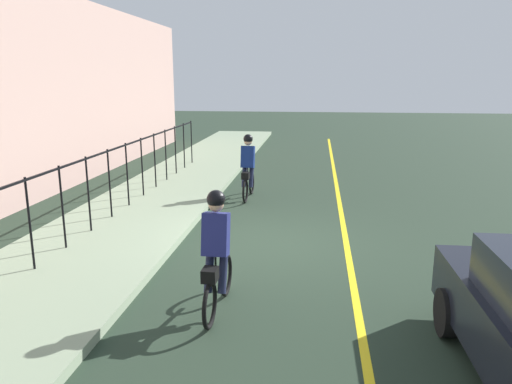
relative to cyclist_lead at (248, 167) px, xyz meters
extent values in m
plane|color=#233225|center=(-3.69, -0.94, -0.91)|extent=(80.00, 80.00, 0.00)
cube|color=yellow|center=(-3.69, -2.54, -0.91)|extent=(36.00, 0.12, 0.01)
cube|color=gray|center=(-3.69, 2.46, -0.84)|extent=(40.00, 3.20, 0.15)
cylinder|color=black|center=(-5.94, 2.86, 0.04)|extent=(0.04, 0.04, 1.60)
cylinder|color=black|center=(-4.86, 2.86, 0.04)|extent=(0.04, 0.04, 1.60)
cylinder|color=black|center=(-3.78, 2.86, 0.04)|extent=(0.04, 0.04, 1.60)
cylinder|color=black|center=(-2.69, 2.86, 0.04)|extent=(0.04, 0.04, 1.60)
cylinder|color=black|center=(-1.61, 2.86, 0.04)|extent=(0.04, 0.04, 1.60)
cylinder|color=black|center=(-0.53, 2.86, 0.04)|extent=(0.04, 0.04, 1.60)
cylinder|color=black|center=(0.55, 2.86, 0.04)|extent=(0.04, 0.04, 1.60)
cylinder|color=black|center=(1.63, 2.86, 0.04)|extent=(0.04, 0.04, 1.60)
cylinder|color=black|center=(2.71, 2.86, 0.04)|extent=(0.04, 0.04, 1.60)
cylinder|color=black|center=(3.79, 2.86, 0.04)|extent=(0.04, 0.04, 1.60)
cylinder|color=black|center=(4.87, 2.86, 0.04)|extent=(0.04, 0.04, 1.60)
cube|color=black|center=(-2.69, 2.86, 0.79)|extent=(15.13, 0.04, 0.04)
torus|color=black|center=(0.61, -0.02, -0.58)|extent=(0.66, 0.08, 0.66)
torus|color=black|center=(-0.44, 0.01, -0.58)|extent=(0.66, 0.08, 0.66)
cube|color=black|center=(0.08, 0.00, -0.33)|extent=(0.93, 0.07, 0.24)
cylinder|color=black|center=(-0.07, 0.00, -0.18)|extent=(0.03, 0.03, 0.35)
cube|color=navy|center=(-0.02, 0.00, 0.29)|extent=(0.35, 0.37, 0.63)
sphere|color=tan|center=(0.03, 0.00, 0.71)|extent=(0.22, 0.22, 0.22)
sphere|color=black|center=(0.03, 0.00, 0.78)|extent=(0.26, 0.26, 0.26)
cylinder|color=#191E38|center=(-0.04, 0.10, -0.23)|extent=(0.34, 0.13, 0.65)
cylinder|color=#191E38|center=(-0.04, -0.10, -0.23)|extent=(0.34, 0.13, 0.65)
cube|color=black|center=(-0.39, 0.01, -0.16)|extent=(0.25, 0.21, 0.18)
torus|color=black|center=(-6.23, -0.53, -0.58)|extent=(0.66, 0.08, 0.66)
torus|color=black|center=(-7.28, -0.49, -0.58)|extent=(0.66, 0.08, 0.66)
cube|color=black|center=(-6.76, -0.51, -0.33)|extent=(0.93, 0.07, 0.24)
cylinder|color=black|center=(-6.91, -0.51, -0.18)|extent=(0.03, 0.03, 0.35)
cube|color=navy|center=(-6.86, -0.51, 0.29)|extent=(0.35, 0.37, 0.63)
sphere|color=tan|center=(-6.81, -0.51, 0.71)|extent=(0.22, 0.22, 0.22)
sphere|color=black|center=(-6.81, -0.51, 0.78)|extent=(0.26, 0.26, 0.26)
cylinder|color=#191E38|center=(-6.87, -0.41, -0.23)|extent=(0.34, 0.13, 0.65)
cylinder|color=#191E38|center=(-6.88, -0.61, -0.23)|extent=(0.34, 0.13, 0.65)
cube|color=black|center=(-7.23, -0.50, -0.16)|extent=(0.25, 0.21, 0.18)
cylinder|color=black|center=(-7.09, -3.65, -0.59)|extent=(0.64, 0.23, 0.64)
camera|label=1|loc=(-13.27, -1.87, 2.43)|focal=34.37mm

